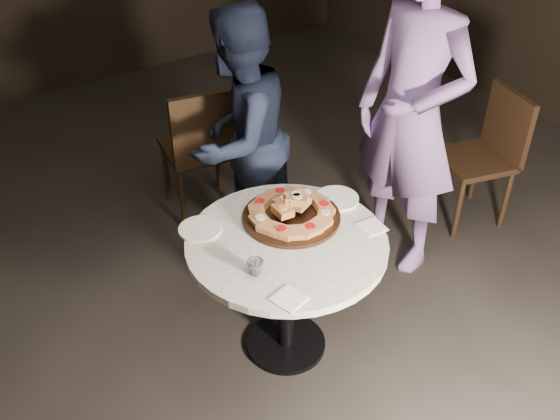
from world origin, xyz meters
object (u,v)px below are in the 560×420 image
serving_board (291,217)px  diner_navy (238,139)px  diner_teal (412,115)px  water_glass (255,267)px  chair_far (202,144)px  chair_right (488,149)px  table (286,262)px  focaccia_pile (292,210)px

serving_board → diner_navy: (0.15, 0.68, 0.05)m
diner_navy → diner_teal: size_ratio=0.81×
water_glass → diner_navy: 1.02m
chair_far → diner_navy: size_ratio=0.61×
chair_right → serving_board: bearing=-70.1°
table → water_glass: 0.30m
serving_board → chair_far: 1.09m
chair_far → chair_right: (1.39, -0.98, -0.03)m
focaccia_pile → water_glass: size_ratio=5.78×
table → chair_right: 1.64m
diner_navy → serving_board: bearing=54.3°
serving_board → chair_right: 1.53m
focaccia_pile → diner_teal: bearing=7.8°
serving_board → diner_navy: size_ratio=0.31×
chair_far → focaccia_pile: bearing=94.2°
chair_far → chair_right: chair_far is taller
water_glass → chair_right: (1.86, 0.31, -0.22)m
water_glass → diner_navy: (0.48, 0.90, 0.02)m
chair_right → diner_navy: 1.51m
diner_teal → serving_board: bearing=-89.8°
table → chair_right: bearing=7.2°
water_glass → diner_teal: diner_teal is taller
focaccia_pile → table: bearing=-133.6°
serving_board → focaccia_pile: (0.00, 0.00, 0.04)m
chair_right → diner_navy: bearing=-96.8°
table → water_glass: bearing=-155.5°
focaccia_pile → chair_far: bearing=83.3°
table → diner_teal: (0.95, 0.23, 0.35)m
water_glass → diner_teal: (1.18, 0.34, 0.19)m
table → focaccia_pile: focaccia_pile is taller
chair_far → serving_board: bearing=94.1°
table → chair_far: chair_far is taller
water_glass → table: bearing=24.5°
chair_right → chair_far: bearing=-108.7°
water_glass → chair_far: size_ratio=0.08×
serving_board → focaccia_pile: focaccia_pile is taller
water_glass → diner_navy: size_ratio=0.05×
serving_board → focaccia_pile: bearing=40.1°
diner_teal → focaccia_pile: bearing=-90.0°
table → chair_far: size_ratio=1.32×
table → diner_navy: (0.25, 0.79, 0.18)m
table → serving_board: (0.11, 0.11, 0.13)m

